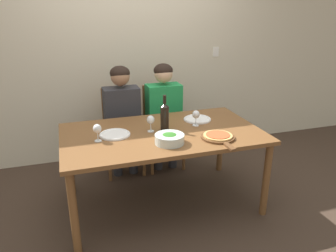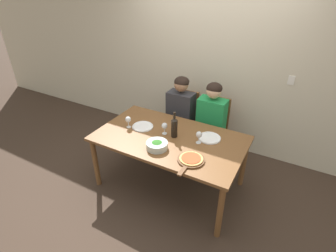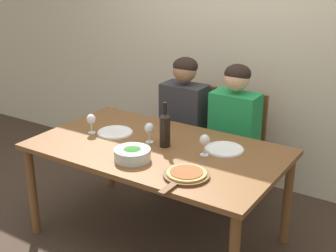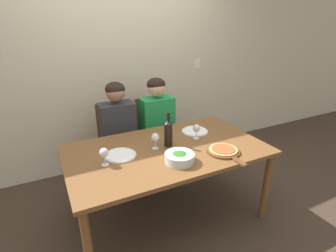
% 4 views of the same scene
% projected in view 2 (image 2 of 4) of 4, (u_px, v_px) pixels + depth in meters
% --- Properties ---
extents(ground_plane, '(40.00, 40.00, 0.00)m').
position_uv_depth(ground_plane, '(170.00, 184.00, 3.51)').
color(ground_plane, '#3D2D23').
extents(back_wall, '(10.00, 0.06, 2.70)m').
position_uv_depth(back_wall, '(212.00, 60.00, 3.79)').
color(back_wall, beige).
rests_on(back_wall, ground).
extents(dining_table, '(1.77, 1.03, 0.74)m').
position_uv_depth(dining_table, '(170.00, 142.00, 3.17)').
color(dining_table, brown).
rests_on(dining_table, ground).
extents(chair_left, '(0.42, 0.42, 0.95)m').
position_uv_depth(chair_left, '(183.00, 120.00, 4.00)').
color(chair_left, brown).
rests_on(chair_left, ground).
extents(chair_right, '(0.42, 0.42, 0.95)m').
position_uv_depth(chair_right, '(213.00, 128.00, 3.80)').
color(chair_right, brown).
rests_on(chair_right, ground).
extents(person_woman, '(0.47, 0.51, 1.22)m').
position_uv_depth(person_woman, '(180.00, 109.00, 3.79)').
color(person_woman, '#28282D').
rests_on(person_woman, ground).
extents(person_man, '(0.47, 0.51, 1.22)m').
position_uv_depth(person_man, '(211.00, 117.00, 3.59)').
color(person_man, '#28282D').
rests_on(person_man, ground).
extents(wine_bottle, '(0.08, 0.08, 0.33)m').
position_uv_depth(wine_bottle, '(174.00, 127.00, 3.09)').
color(wine_bottle, black).
rests_on(wine_bottle, dining_table).
extents(broccoli_bowl, '(0.24, 0.24, 0.08)m').
position_uv_depth(broccoli_bowl, '(157.00, 145.00, 2.92)').
color(broccoli_bowl, silver).
rests_on(broccoli_bowl, dining_table).
extents(dinner_plate_left, '(0.27, 0.27, 0.02)m').
position_uv_depth(dinner_plate_left, '(143.00, 126.00, 3.34)').
color(dinner_plate_left, white).
rests_on(dinner_plate_left, dining_table).
extents(dinner_plate_right, '(0.27, 0.27, 0.02)m').
position_uv_depth(dinner_plate_right, '(209.00, 138.00, 3.11)').
color(dinner_plate_right, white).
rests_on(dinner_plate_right, dining_table).
extents(pizza_on_board, '(0.29, 0.43, 0.04)m').
position_uv_depth(pizza_on_board, '(191.00, 160.00, 2.73)').
color(pizza_on_board, brown).
rests_on(pizza_on_board, dining_table).
extents(wine_glass_left, '(0.07, 0.07, 0.15)m').
position_uv_depth(wine_glass_left, '(128.00, 120.00, 3.29)').
color(wine_glass_left, silver).
rests_on(wine_glass_left, dining_table).
extents(wine_glass_right, '(0.07, 0.07, 0.15)m').
position_uv_depth(wine_glass_right, '(199.00, 135.00, 2.98)').
color(wine_glass_right, silver).
rests_on(wine_glass_right, dining_table).
extents(wine_glass_centre, '(0.07, 0.07, 0.15)m').
position_uv_depth(wine_glass_centre, '(164.00, 126.00, 3.15)').
color(wine_glass_centre, silver).
rests_on(wine_glass_centre, dining_table).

